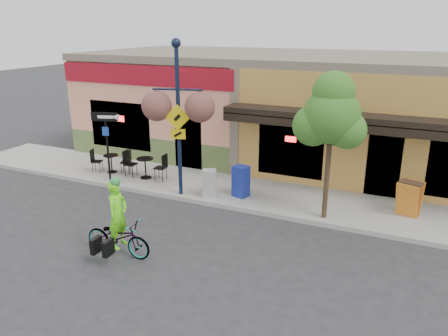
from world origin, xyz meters
name	(u,v)px	position (x,y,z in m)	size (l,w,h in m)	color
ground	(220,215)	(0.00, 0.00, 0.00)	(90.00, 90.00, 0.00)	#2D2D30
sidewalk	(244,192)	(0.00, 2.00, 0.07)	(24.00, 3.00, 0.15)	#9E9B93
curb	(228,207)	(0.00, 0.55, 0.07)	(24.00, 0.12, 0.15)	#A8A59E
building	(291,106)	(0.00, 7.50, 2.25)	(18.20, 8.20, 4.50)	#F69779
bicycle	(118,237)	(-1.37, -3.29, 0.49)	(0.65, 1.86, 0.98)	#99310D
cyclist_rider	(119,223)	(-1.32, -3.29, 0.89)	(0.65, 0.43, 1.78)	#6CFF1A
lamp_post	(179,120)	(-1.85, 0.77, 2.73)	(1.65, 0.66, 5.16)	#111D38
one_way_sign	(108,147)	(-4.99, 0.92, 1.43)	(0.98, 0.21, 2.56)	black
cafe_set_left	(111,161)	(-5.47, 1.64, 0.61)	(1.53, 0.77, 0.92)	black
cafe_set_right	(145,165)	(-3.87, 1.63, 0.66)	(1.70, 0.85, 1.02)	black
newspaper_box_blue	(241,181)	(0.10, 1.43, 0.68)	(0.48, 0.42, 1.06)	navy
newspaper_box_grey	(209,183)	(-0.85, 0.95, 0.62)	(0.44, 0.40, 0.94)	#A4A4A4
street_tree	(329,147)	(3.04, 0.89, 2.35)	(1.72, 1.72, 4.41)	#3D7A26
sandwich_board	(407,201)	(5.26, 1.89, 0.69)	(0.65, 0.48, 1.08)	orange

